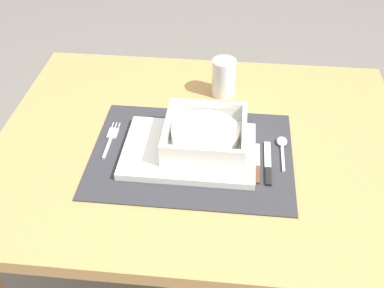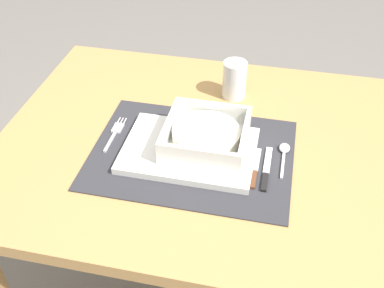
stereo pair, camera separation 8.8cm
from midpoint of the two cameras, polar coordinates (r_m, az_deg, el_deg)
name	(u,v)px [view 1 (the left image)]	position (r m, az deg, el deg)	size (l,w,h in m)	color
dining_table	(200,174)	(1.14, -1.21, -3.80)	(0.94, 0.74, 0.72)	#B2844C
placemat	(192,154)	(1.04, -2.42, -1.30)	(0.44, 0.33, 0.00)	#2D2D33
serving_plate	(189,150)	(1.03, -2.77, -0.88)	(0.29, 0.20, 0.02)	white
porridge_bowl	(205,136)	(1.02, -0.83, 0.95)	(0.18, 0.18, 0.05)	white
fork	(111,137)	(1.10, -12.02, 0.77)	(0.02, 0.13, 0.00)	silver
spoon	(282,145)	(1.06, 8.58, -0.19)	(0.02, 0.11, 0.01)	silver
butter_knife	(268,165)	(1.01, 6.76, -2.70)	(0.01, 0.14, 0.01)	black
bread_knife	(257,165)	(1.00, 5.40, -2.69)	(0.01, 0.13, 0.01)	#59331E
drinking_glass	(224,79)	(1.21, 1.77, 7.85)	(0.06, 0.06, 0.10)	white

